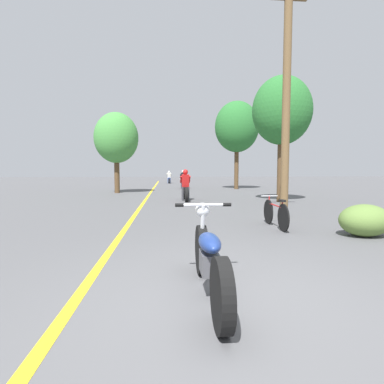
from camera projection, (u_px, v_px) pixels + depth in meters
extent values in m
plane|color=#515154|center=(229.00, 301.00, 3.30)|extent=(120.00, 120.00, 0.00)
cube|color=yellow|center=(147.00, 198.00, 15.22)|extent=(0.14, 48.00, 0.01)
cylinder|color=brown|center=(286.00, 100.00, 8.97)|extent=(0.24, 0.24, 7.07)
cylinder|color=#513A23|center=(281.00, 166.00, 13.49)|extent=(0.32, 0.32, 3.25)
ellipsoid|color=#286B2D|center=(282.00, 110.00, 13.31)|extent=(2.65, 2.38, 3.05)
cylinder|color=#513A23|center=(236.00, 165.00, 22.52)|extent=(0.32, 0.32, 3.62)
ellipsoid|color=#286B2D|center=(237.00, 127.00, 22.31)|extent=(3.29, 2.96, 3.78)
cylinder|color=#513A23|center=(117.00, 172.00, 18.70)|extent=(0.32, 0.32, 2.58)
ellipsoid|color=#42893D|center=(116.00, 138.00, 18.54)|extent=(2.72, 2.44, 3.12)
ellipsoid|color=#5B7A38|center=(365.00, 220.00, 6.49)|extent=(1.10, 0.88, 0.70)
cylinder|color=black|center=(202.00, 250.00, 4.15)|extent=(0.12, 0.68, 0.68)
cylinder|color=black|center=(222.00, 295.00, 2.65)|extent=(0.12, 0.68, 0.68)
ellipsoid|color=navy|center=(210.00, 242.00, 3.38)|extent=(0.24, 0.68, 0.19)
cube|color=#4C4C51|center=(209.00, 263.00, 3.40)|extent=(0.20, 0.36, 0.24)
cylinder|color=silver|center=(202.00, 228.00, 4.04)|extent=(0.06, 0.23, 0.66)
cylinder|color=silver|center=(203.00, 205.00, 3.93)|extent=(0.63, 0.04, 0.04)
cylinder|color=black|center=(179.00, 205.00, 3.90)|extent=(0.11, 0.05, 0.05)
cylinder|color=black|center=(227.00, 205.00, 3.95)|extent=(0.11, 0.05, 0.05)
sphere|color=silver|center=(202.00, 210.00, 4.02)|extent=(0.20, 0.20, 0.20)
cylinder|color=black|center=(185.00, 193.00, 14.79)|extent=(0.12, 0.65, 0.65)
cylinder|color=black|center=(186.00, 195.00, 13.43)|extent=(0.12, 0.65, 0.65)
cube|color=black|center=(185.00, 190.00, 14.10)|extent=(0.20, 0.88, 0.28)
cylinder|color=silver|center=(185.00, 179.00, 14.64)|extent=(0.50, 0.03, 0.03)
cylinder|color=#38383D|center=(183.00, 194.00, 14.05)|extent=(0.11, 0.11, 0.64)
cylinder|color=#38383D|center=(188.00, 194.00, 14.07)|extent=(0.11, 0.11, 0.64)
cube|color=red|center=(185.00, 181.00, 14.05)|extent=(0.34, 0.28, 0.60)
cylinder|color=red|center=(181.00, 179.00, 14.18)|extent=(0.08, 0.47, 0.36)
cylinder|color=red|center=(189.00, 179.00, 14.22)|extent=(0.08, 0.47, 0.36)
sphere|color=#B21919|center=(185.00, 172.00, 14.05)|extent=(0.25, 0.25, 0.25)
cylinder|color=black|center=(183.00, 184.00, 23.95)|extent=(0.12, 0.62, 0.62)
cylinder|color=black|center=(184.00, 185.00, 22.59)|extent=(0.12, 0.62, 0.62)
cube|color=maroon|center=(183.00, 182.00, 23.26)|extent=(0.20, 0.87, 0.28)
cylinder|color=silver|center=(183.00, 176.00, 23.80)|extent=(0.50, 0.03, 0.03)
cylinder|color=#282D3D|center=(182.00, 184.00, 23.21)|extent=(0.11, 0.11, 0.63)
cylinder|color=#282D3D|center=(185.00, 184.00, 23.23)|extent=(0.11, 0.11, 0.63)
cube|color=black|center=(183.00, 177.00, 23.21)|extent=(0.34, 0.28, 0.59)
cylinder|color=black|center=(181.00, 176.00, 23.34)|extent=(0.08, 0.46, 0.36)
cylinder|color=black|center=(186.00, 176.00, 23.38)|extent=(0.08, 0.46, 0.36)
sphere|color=white|center=(183.00, 172.00, 23.22)|extent=(0.24, 0.24, 0.24)
cylinder|color=black|center=(169.00, 180.00, 33.08)|extent=(0.12, 0.57, 0.57)
cylinder|color=black|center=(169.00, 181.00, 31.72)|extent=(0.12, 0.57, 0.57)
cube|color=navy|center=(169.00, 179.00, 32.39)|extent=(0.20, 0.88, 0.28)
cylinder|color=silver|center=(169.00, 175.00, 32.94)|extent=(0.50, 0.03, 0.03)
cylinder|color=slate|center=(168.00, 180.00, 32.34)|extent=(0.11, 0.11, 0.61)
cylinder|color=slate|center=(170.00, 180.00, 32.36)|extent=(0.11, 0.11, 0.61)
cube|color=silver|center=(169.00, 175.00, 32.34)|extent=(0.34, 0.27, 0.56)
cylinder|color=silver|center=(167.00, 175.00, 32.48)|extent=(0.08, 0.44, 0.34)
cylinder|color=silver|center=(171.00, 175.00, 32.51)|extent=(0.08, 0.44, 0.34)
sphere|color=white|center=(169.00, 172.00, 32.35)|extent=(0.21, 0.21, 0.21)
cylinder|color=black|center=(268.00, 212.00, 8.00)|extent=(0.04, 0.65, 0.65)
cylinder|color=black|center=(283.00, 218.00, 6.97)|extent=(0.04, 0.65, 0.65)
cylinder|color=#B21E1E|center=(276.00, 205.00, 7.47)|extent=(0.04, 0.83, 0.04)
cylinder|color=#B21E1E|center=(282.00, 209.00, 7.04)|extent=(0.03, 0.03, 0.39)
cube|color=black|center=(282.00, 201.00, 7.02)|extent=(0.10, 0.20, 0.05)
cylinder|color=#B21E1E|center=(269.00, 204.00, 7.94)|extent=(0.03, 0.03, 0.43)
cylinder|color=silver|center=(269.00, 196.00, 7.92)|extent=(0.44, 0.03, 0.03)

